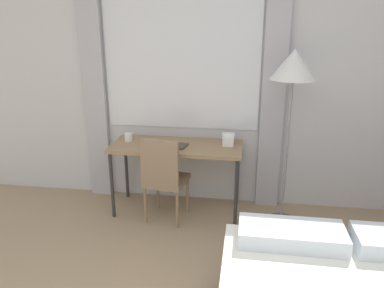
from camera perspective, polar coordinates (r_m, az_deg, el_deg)
name	(u,v)px	position (r m, az deg, el deg)	size (l,w,h in m)	color
wall_back_with_window	(198,82)	(4.04, 0.90, 9.46)	(5.54, 0.13, 2.70)	silver
desk	(176,150)	(3.89, -2.38, -0.97)	(1.35, 0.56, 0.75)	#937551
desk_chair	(164,175)	(3.75, -4.32, -4.81)	(0.45, 0.45, 0.91)	#8C7259
standing_lamp	(293,73)	(3.56, 15.18, 10.34)	(0.42, 0.42, 1.74)	#4C4C51
telephone	(228,139)	(3.88, 5.56, 0.72)	(0.13, 0.17, 0.12)	white
book	(175,145)	(3.81, -2.57, -0.20)	(0.25, 0.20, 0.02)	#4C4238
mug	(129,137)	(4.03, -9.65, 1.04)	(0.08, 0.08, 0.08)	white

